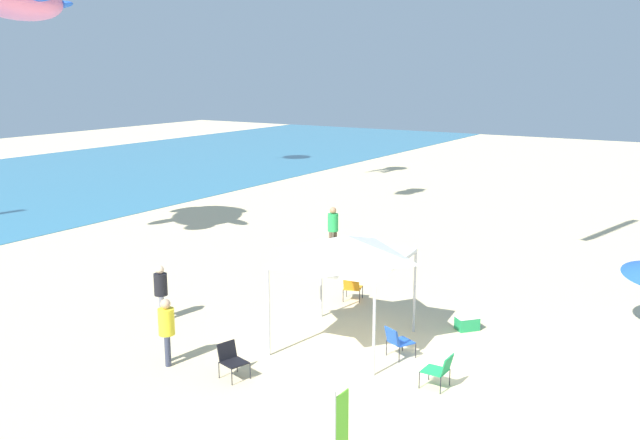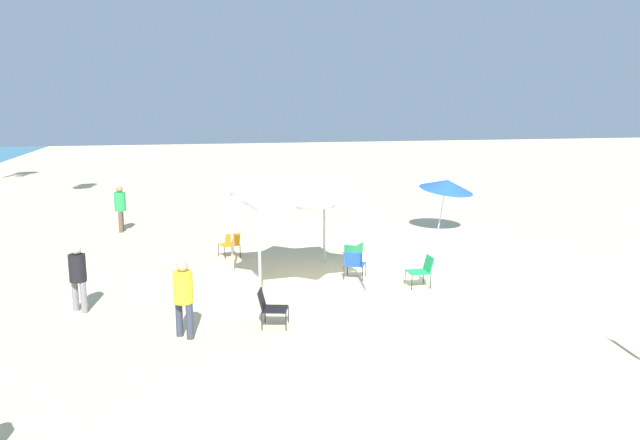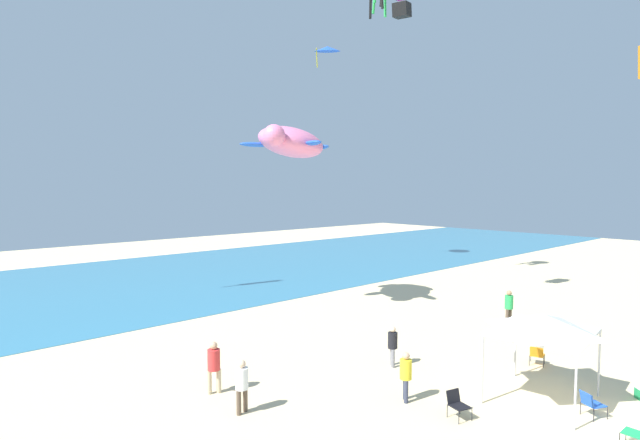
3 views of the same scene
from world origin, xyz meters
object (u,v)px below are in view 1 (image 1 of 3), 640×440
Objects in this scene: folding_chair_facing_ocean at (397,340)px; folding_chair_left_of_tent at (440,369)px; person_beachcomber at (167,326)px; canopy_tent at (345,248)px; folding_chair_near_cooler at (352,287)px; cooler_box at (467,323)px; person_far_stroller at (333,225)px; folding_chair_right_of_tent at (231,358)px; person_near_umbrella at (161,288)px.

folding_chair_facing_ocean and folding_chair_left_of_tent have the same top height.
folding_chair_facing_ocean is at bearing -98.55° from person_beachcomber.
folding_chair_near_cooler is (3.07, 1.50, -2.11)m from canopy_tent.
folding_chair_facing_ocean is (-0.14, -1.61, -2.11)m from canopy_tent.
folding_chair_near_cooler is 0.49× the size of person_beachcomber.
folding_chair_left_of_tent is at bearing 172.42° from folding_chair_facing_ocean.
folding_chair_near_cooler is 3.94m from cooler_box.
person_beachcomber is (-11.49, -2.16, -0.06)m from person_far_stroller.
person_beachcomber is (-6.09, 5.43, 0.78)m from cooler_box.
canopy_tent is 9.69m from person_far_stroller.
canopy_tent is 4.00m from folding_chair_left_of_tent.
folding_chair_left_of_tent is at bearing -49.29° from folding_chair_right_of_tent.
folding_chair_facing_ocean is 4.47m from folding_chair_near_cooler.
person_near_umbrella reaches higher than folding_chair_left_of_tent.
person_beachcomber reaches higher than folding_chair_facing_ocean.
folding_chair_right_of_tent is (-2.03, 4.38, 0.00)m from folding_chair_left_of_tent.
folding_chair_near_cooler is at bearing -141.32° from person_far_stroller.
person_near_umbrella is 0.97× the size of person_beachcomber.
folding_chair_left_of_tent is 0.49× the size of person_beachcomber.
folding_chair_facing_ocean is at bearing 163.98° from cooler_box.
folding_chair_right_of_tent is at bearing -161.94° from person_near_umbrella.
canopy_tent is 2.17× the size of person_near_umbrella.
folding_chair_facing_ocean is 1.89m from folding_chair_left_of_tent.
person_far_stroller is (8.04, 5.18, -1.55)m from canopy_tent.
folding_chair_near_cooler is 6.21m from person_far_stroller.
person_beachcomber is at bearing 138.30° from cooler_box.
person_beachcomber is (-0.23, 1.81, 0.50)m from folding_chair_right_of_tent.
folding_chair_left_of_tent is at bearing -114.07° from person_beachcomber.
person_beachcomber is at bearing 112.94° from folding_chair_right_of_tent.
cooler_box is at bearing -42.38° from canopy_tent.
person_near_umbrella is (-4.32, 3.87, 0.47)m from folding_chair_near_cooler.
folding_chair_left_of_tent is 0.51× the size of person_near_umbrella.
person_far_stroller is at bearing -47.80° from person_near_umbrella.
person_far_stroller reaches higher than folding_chair_near_cooler.
person_far_stroller is (11.26, 3.98, 0.56)m from folding_chair_right_of_tent.
folding_chair_left_of_tent is at bearing -110.51° from canopy_tent.
folding_chair_facing_ocean is at bearing -26.58° from folding_chair_right_of_tent.
person_far_stroller is at bearing 32.80° from canopy_tent.
folding_chair_near_cooler is 6.72m from person_beachcomber.
folding_chair_left_of_tent is 4.83m from folding_chair_right_of_tent.
person_near_umbrella is 9.30m from person_far_stroller.
folding_chair_facing_ocean is at bearing -138.16° from person_far_stroller.
cooler_box is at bearing -167.44° from folding_chair_left_of_tent.
person_near_umbrella reaches higher than cooler_box.
person_near_umbrella is (-3.89, 7.78, 0.75)m from cooler_box.
canopy_tent is 4.30× the size of folding_chair_right_of_tent.
folding_chair_near_cooler is at bearing -131.13° from folding_chair_left_of_tent.
folding_chair_left_of_tent is 12.46m from person_far_stroller.
person_far_stroller is at bearing 35.24° from folding_chair_right_of_tent.
folding_chair_right_of_tent reaches higher than cooler_box.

